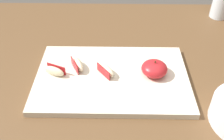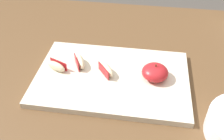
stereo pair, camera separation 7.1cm
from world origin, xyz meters
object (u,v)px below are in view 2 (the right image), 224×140
object	(u,v)px
apple_half_skin_up	(155,72)
apple_wedge_right	(80,62)
apple_wedge_middle	(56,66)
apple_wedge_back	(107,70)
cutting_board	(112,78)

from	to	relation	value
apple_half_skin_up	apple_wedge_right	distance (m)	0.22
apple_half_skin_up	apple_wedge_right	bearing A→B (deg)	173.79
apple_wedge_middle	apple_wedge_back	bearing A→B (deg)	2.45
cutting_board	apple_wedge_back	world-z (taller)	apple_wedge_back
apple_half_skin_up	apple_wedge_middle	xyz separation A→B (m)	(-0.28, -0.01, -0.01)
cutting_board	apple_wedge_right	world-z (taller)	apple_wedge_right
apple_wedge_right	apple_wedge_back	xyz separation A→B (m)	(0.08, -0.02, 0.00)
cutting_board	apple_wedge_right	size ratio (longest dim) A/B	6.61
cutting_board	apple_wedge_right	xyz separation A→B (m)	(-0.10, 0.03, 0.02)
apple_wedge_middle	apple_wedge_back	world-z (taller)	same
cutting_board	apple_wedge_right	distance (m)	0.11
apple_half_skin_up	apple_wedge_right	size ratio (longest dim) A/B	1.13
apple_half_skin_up	apple_wedge_middle	distance (m)	0.28
cutting_board	apple_half_skin_up	distance (m)	0.12
apple_wedge_middle	apple_half_skin_up	bearing A→B (deg)	1.41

